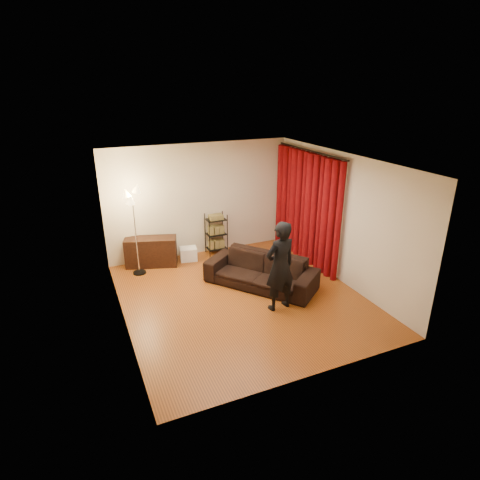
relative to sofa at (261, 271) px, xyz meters
name	(u,v)px	position (x,y,z in m)	size (l,w,h in m)	color
floor	(241,297)	(-0.57, -0.29, -0.33)	(5.00, 5.00, 0.00)	#9C4C17
ceiling	(242,161)	(-0.57, -0.29, 2.37)	(5.00, 5.00, 0.00)	white
wall_back	(200,200)	(-0.57, 2.21, 1.02)	(5.00, 5.00, 0.00)	beige
wall_front	(317,294)	(-0.57, -2.79, 1.02)	(5.00, 5.00, 0.00)	beige
wall_left	(117,253)	(-2.82, -0.29, 1.02)	(5.00, 5.00, 0.00)	beige
wall_right	(341,218)	(1.68, -0.29, 1.02)	(5.00, 5.00, 0.00)	beige
curtain_rod	(311,151)	(1.58, 0.83, 2.25)	(0.04, 0.04, 2.65)	black
curtain	(306,208)	(1.56, 0.83, 0.94)	(0.22, 2.65, 2.55)	#740608
sofa	(261,271)	(0.00, 0.00, 0.00)	(2.29, 0.89, 0.67)	black
person	(280,266)	(-0.08, -0.93, 0.53)	(0.63, 0.41, 1.72)	black
media_cabinet	(151,252)	(-1.87, 1.92, 0.00)	(1.16, 0.43, 0.68)	black
storage_boxes	(189,254)	(-1.01, 1.84, -0.17)	(0.39, 0.31, 0.32)	silver
wire_shelf	(216,234)	(-0.25, 1.98, 0.18)	(0.46, 0.32, 1.02)	black
floor_lamp	(136,233)	(-2.23, 1.61, 0.63)	(0.35, 0.35, 1.93)	silver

